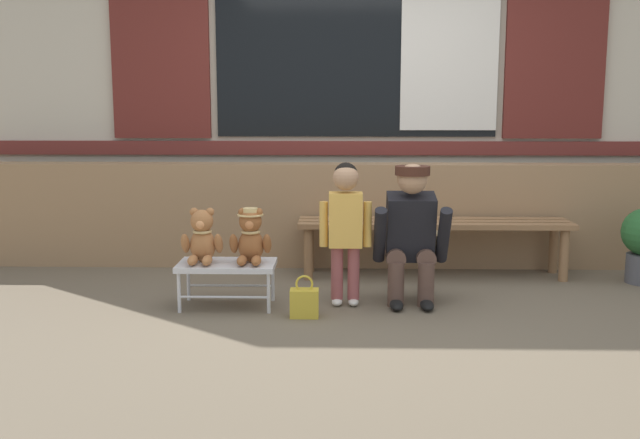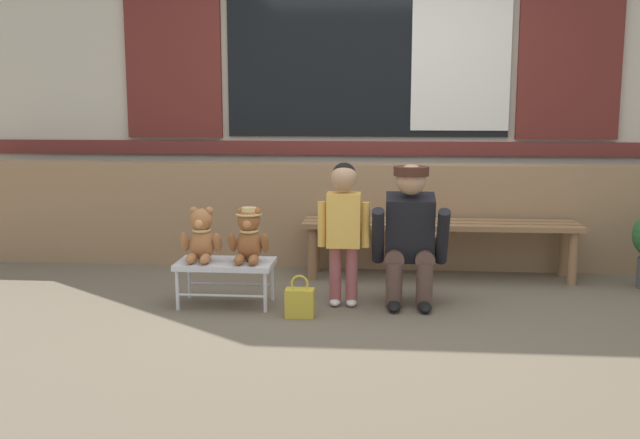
{
  "view_description": "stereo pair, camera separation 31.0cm",
  "coord_description": "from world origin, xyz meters",
  "px_view_note": "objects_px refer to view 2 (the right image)",
  "views": [
    {
      "loc": [
        -0.15,
        -4.53,
        1.36
      ],
      "look_at": [
        -0.28,
        0.41,
        0.55
      ],
      "focal_mm": 40.99,
      "sensor_mm": 36.0,
      "label": 1
    },
    {
      "loc": [
        0.16,
        -4.51,
        1.36
      ],
      "look_at": [
        -0.28,
        0.41,
        0.55
      ],
      "focal_mm": 40.99,
      "sensor_mm": 36.0,
      "label": 2
    }
  ],
  "objects_px": {
    "small_display_bench": "(226,266)",
    "adult_crouching": "(411,234)",
    "wooden_bench_long": "(440,230)",
    "teddy_bear_plain": "(201,237)",
    "teddy_bear_with_hat": "(249,236)",
    "handbag_on_ground": "(300,302)",
    "child_standing": "(344,218)"
  },
  "relations": [
    {
      "from": "small_display_bench",
      "to": "handbag_on_ground",
      "type": "bearing_deg",
      "value": -23.42
    },
    {
      "from": "child_standing",
      "to": "teddy_bear_plain",
      "type": "bearing_deg",
      "value": -176.25
    },
    {
      "from": "small_display_bench",
      "to": "handbag_on_ground",
      "type": "xyz_separation_m",
      "value": [
        0.52,
        -0.23,
        -0.17
      ]
    },
    {
      "from": "teddy_bear_plain",
      "to": "teddy_bear_with_hat",
      "type": "xyz_separation_m",
      "value": [
        0.32,
        0.0,
        0.01
      ]
    },
    {
      "from": "adult_crouching",
      "to": "small_display_bench",
      "type": "bearing_deg",
      "value": -174.34
    },
    {
      "from": "handbag_on_ground",
      "to": "wooden_bench_long",
      "type": "bearing_deg",
      "value": 49.59
    },
    {
      "from": "wooden_bench_long",
      "to": "teddy_bear_with_hat",
      "type": "distance_m",
      "value": 1.6
    },
    {
      "from": "small_display_bench",
      "to": "adult_crouching",
      "type": "relative_size",
      "value": 0.67
    },
    {
      "from": "small_display_bench",
      "to": "adult_crouching",
      "type": "xyz_separation_m",
      "value": [
        1.23,
        0.12,
        0.21
      ]
    },
    {
      "from": "wooden_bench_long",
      "to": "teddy_bear_plain",
      "type": "xyz_separation_m",
      "value": [
        -1.64,
        -0.89,
        0.09
      ]
    },
    {
      "from": "teddy_bear_plain",
      "to": "wooden_bench_long",
      "type": "bearing_deg",
      "value": 28.61
    },
    {
      "from": "adult_crouching",
      "to": "child_standing",
      "type": "bearing_deg",
      "value": -172.5
    },
    {
      "from": "small_display_bench",
      "to": "child_standing",
      "type": "bearing_deg",
      "value": 4.61
    },
    {
      "from": "small_display_bench",
      "to": "teddy_bear_plain",
      "type": "distance_m",
      "value": 0.25
    },
    {
      "from": "teddy_bear_with_hat",
      "to": "child_standing",
      "type": "height_order",
      "value": "child_standing"
    },
    {
      "from": "wooden_bench_long",
      "to": "child_standing",
      "type": "distance_m",
      "value": 1.11
    },
    {
      "from": "wooden_bench_long",
      "to": "adult_crouching",
      "type": "bearing_deg",
      "value": -107.76
    },
    {
      "from": "teddy_bear_with_hat",
      "to": "adult_crouching",
      "type": "xyz_separation_m",
      "value": [
        1.07,
        0.12,
        0.01
      ]
    },
    {
      "from": "teddy_bear_with_hat",
      "to": "child_standing",
      "type": "distance_m",
      "value": 0.64
    },
    {
      "from": "small_display_bench",
      "to": "adult_crouching",
      "type": "height_order",
      "value": "adult_crouching"
    },
    {
      "from": "small_display_bench",
      "to": "child_standing",
      "type": "distance_m",
      "value": 0.85
    },
    {
      "from": "child_standing",
      "to": "wooden_bench_long",
      "type": "bearing_deg",
      "value": 50.16
    },
    {
      "from": "child_standing",
      "to": "adult_crouching",
      "type": "distance_m",
      "value": 0.46
    },
    {
      "from": "teddy_bear_plain",
      "to": "teddy_bear_with_hat",
      "type": "height_order",
      "value": "same"
    },
    {
      "from": "teddy_bear_plain",
      "to": "adult_crouching",
      "type": "bearing_deg",
      "value": 4.95
    },
    {
      "from": "wooden_bench_long",
      "to": "teddy_bear_plain",
      "type": "bearing_deg",
      "value": -151.39
    },
    {
      "from": "teddy_bear_with_hat",
      "to": "adult_crouching",
      "type": "relative_size",
      "value": 0.38
    },
    {
      "from": "wooden_bench_long",
      "to": "handbag_on_ground",
      "type": "distance_m",
      "value": 1.5
    },
    {
      "from": "teddy_bear_with_hat",
      "to": "handbag_on_ground",
      "type": "xyz_separation_m",
      "value": [
        0.36,
        -0.23,
        -0.38
      ]
    },
    {
      "from": "teddy_bear_with_hat",
      "to": "adult_crouching",
      "type": "distance_m",
      "value": 1.08
    },
    {
      "from": "adult_crouching",
      "to": "teddy_bear_with_hat",
      "type": "bearing_deg",
      "value": -173.61
    },
    {
      "from": "teddy_bear_plain",
      "to": "child_standing",
      "type": "bearing_deg",
      "value": 3.75
    }
  ]
}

